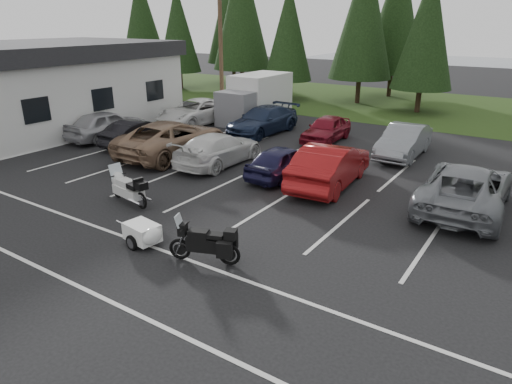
% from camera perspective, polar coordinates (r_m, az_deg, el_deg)
% --- Properties ---
extents(ground, '(120.00, 120.00, 0.00)m').
position_cam_1_polar(ground, '(15.57, -1.82, -2.55)').
color(ground, black).
rests_on(ground, ground).
extents(grass_strip, '(80.00, 16.00, 0.01)m').
position_cam_1_polar(grass_strip, '(37.11, 20.43, 9.93)').
color(grass_strip, '#243D13').
rests_on(grass_strip, ground).
extents(building, '(10.60, 15.60, 4.90)m').
position_cam_1_polar(building, '(30.83, -26.13, 11.79)').
color(building, silver).
rests_on(building, ground).
extents(utility_pole, '(1.60, 0.26, 9.00)m').
position_cam_1_polar(utility_pole, '(29.94, -4.44, 17.90)').
color(utility_pole, '#473321').
rests_on(utility_pole, ground).
extents(box_truck, '(2.40, 5.60, 2.90)m').
position_cam_1_polar(box_truck, '(29.51, -0.52, 11.57)').
color(box_truck, silver).
rests_on(box_truck, ground).
extents(stall_markings, '(32.00, 16.00, 0.01)m').
position_cam_1_polar(stall_markings, '(17.12, 2.04, -0.33)').
color(stall_markings, silver).
rests_on(stall_markings, ground).
extents(conifer_0, '(4.58, 4.58, 10.66)m').
position_cam_1_polar(conifer_0, '(49.84, -14.13, 20.26)').
color(conifer_0, '#332316').
rests_on(conifer_0, ground).
extents(conifer_1, '(3.96, 3.96, 9.22)m').
position_cam_1_polar(conifer_1, '(44.70, -9.74, 19.49)').
color(conifer_1, '#332316').
rests_on(conifer_1, ground).
extents(conifer_2, '(5.10, 5.10, 11.89)m').
position_cam_1_polar(conifer_2, '(42.16, -1.82, 21.82)').
color(conifer_2, '#332316').
rests_on(conifer_2, ground).
extents(conifer_3, '(3.87, 3.87, 9.02)m').
position_cam_1_polar(conifer_3, '(38.03, 4.11, 19.36)').
color(conifer_3, '#332316').
rests_on(conifer_3, ground).
extents(conifer_4, '(4.80, 4.80, 11.17)m').
position_cam_1_polar(conifer_4, '(37.02, 13.34, 20.82)').
color(conifer_4, '#332316').
rests_on(conifer_4, ground).
extents(conifer_5, '(4.14, 4.14, 9.63)m').
position_cam_1_polar(conifer_5, '(34.27, 20.62, 18.64)').
color(conifer_5, '#332316').
rests_on(conifer_5, ground).
extents(conifer_back_a, '(5.28, 5.28, 12.30)m').
position_cam_1_polar(conifer_back_a, '(47.91, -2.91, 21.96)').
color(conifer_back_a, '#332316').
rests_on(conifer_back_a, ground).
extents(conifer_back_b, '(4.97, 4.97, 11.58)m').
position_cam_1_polar(conifer_back_b, '(41.04, 17.22, 20.76)').
color(conifer_back_b, '#332316').
rests_on(conifer_back_b, ground).
extents(car_near_0, '(1.94, 4.66, 1.58)m').
position_cam_1_polar(car_near_0, '(26.44, -18.14, 8.02)').
color(car_near_0, '#A9A8AC').
rests_on(car_near_0, ground).
extents(car_near_1, '(1.47, 4.20, 1.38)m').
position_cam_1_polar(car_near_1, '(24.46, -14.44, 7.18)').
color(car_near_1, black).
rests_on(car_near_1, ground).
extents(car_near_2, '(3.04, 6.15, 1.68)m').
position_cam_1_polar(car_near_2, '(22.34, -10.43, 6.64)').
color(car_near_2, '#87684E').
rests_on(car_near_2, ground).
extents(car_near_3, '(2.05, 4.93, 1.42)m').
position_cam_1_polar(car_near_3, '(20.65, -4.67, 5.40)').
color(car_near_3, silver).
rests_on(car_near_3, ground).
extents(car_near_4, '(1.67, 3.96, 1.34)m').
position_cam_1_polar(car_near_4, '(18.90, 3.35, 3.84)').
color(car_near_4, '#181739').
rests_on(car_near_4, ground).
extents(car_near_5, '(2.21, 5.22, 1.68)m').
position_cam_1_polar(car_near_5, '(18.04, 9.23, 3.33)').
color(car_near_5, maroon).
rests_on(car_near_5, ground).
extents(car_near_6, '(2.83, 5.80, 1.59)m').
position_cam_1_polar(car_near_6, '(17.12, 24.76, 0.53)').
color(car_near_6, slate).
rests_on(car_near_6, ground).
extents(car_far_0, '(3.01, 5.68, 1.52)m').
position_cam_1_polar(car_far_0, '(29.15, -7.46, 9.91)').
color(car_far_0, white).
rests_on(car_far_0, ground).
extents(car_far_1, '(2.41, 5.30, 1.51)m').
position_cam_1_polar(car_far_1, '(26.39, 0.85, 8.93)').
color(car_far_1, '#18243D').
rests_on(car_far_1, ground).
extents(car_far_2, '(1.74, 4.05, 1.36)m').
position_cam_1_polar(car_far_2, '(24.91, 8.78, 7.81)').
color(car_far_2, maroon).
rests_on(car_far_2, ground).
extents(car_far_3, '(1.65, 4.56, 1.49)m').
position_cam_1_polar(car_far_3, '(22.87, 18.00, 6.05)').
color(car_far_3, slate).
rests_on(car_far_3, ground).
extents(touring_motorcycle, '(2.48, 1.13, 1.33)m').
position_cam_1_polar(touring_motorcycle, '(16.73, -15.71, 0.78)').
color(touring_motorcycle, silver).
rests_on(touring_motorcycle, ground).
extents(cargo_trailer, '(1.57, 1.03, 0.68)m').
position_cam_1_polar(cargo_trailer, '(13.64, -14.02, -5.14)').
color(cargo_trailer, white).
rests_on(cargo_trailer, ground).
extents(adventure_motorcycle, '(2.35, 1.49, 1.35)m').
position_cam_1_polar(adventure_motorcycle, '(12.27, -6.55, -5.92)').
color(adventure_motorcycle, black).
rests_on(adventure_motorcycle, ground).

